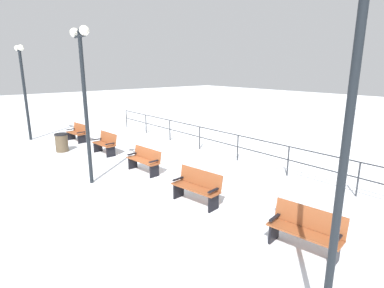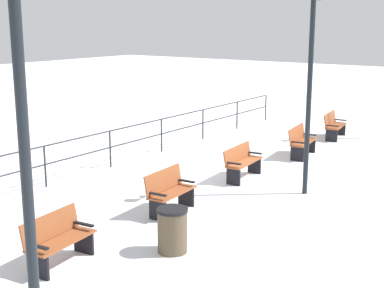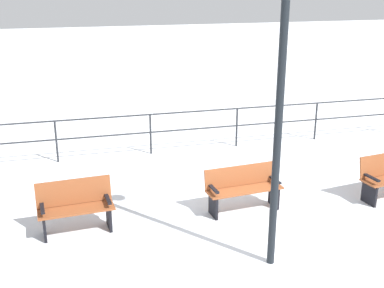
{
  "view_description": "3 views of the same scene",
  "coord_description": "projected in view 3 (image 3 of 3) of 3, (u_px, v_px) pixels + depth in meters",
  "views": [
    {
      "loc": [
        5.46,
        9.54,
        3.83
      ],
      "look_at": [
        -2.65,
        -0.2,
        0.65
      ],
      "focal_mm": 28.83,
      "sensor_mm": 36.0,
      "label": 1
    },
    {
      "loc": [
        7.12,
        -12.62,
        4.24
      ],
      "look_at": [
        -2.25,
        0.54,
        0.6
      ],
      "focal_mm": 51.46,
      "sensor_mm": 36.0,
      "label": 2
    },
    {
      "loc": [
        8.3,
        -3.31,
        4.5
      ],
      "look_at": [
        -2.0,
        -0.59,
        0.86
      ],
      "focal_mm": 45.99,
      "sensor_mm": 36.0,
      "label": 3
    }
  ],
  "objects": [
    {
      "name": "ground_plane",
      "position": [
        246.0,
        213.0,
        9.85
      ],
      "size": [
        80.0,
        80.0,
        0.0
      ],
      "primitive_type": "plane",
      "color": "white",
      "rests_on": "ground"
    },
    {
      "name": "bench_third",
      "position": [
        243.0,
        188.0,
        9.86
      ],
      "size": [
        0.62,
        1.58,
        0.9
      ],
      "rotation": [
        0.0,
        0.0,
        0.09
      ],
      "color": "brown",
      "rests_on": "ground"
    },
    {
      "name": "bench_second",
      "position": [
        76.0,
        207.0,
        9.03
      ],
      "size": [
        0.63,
        1.41,
        0.97
      ],
      "rotation": [
        0.0,
        0.0,
        0.07
      ],
      "color": "brown",
      "rests_on": "ground"
    },
    {
      "name": "lamppost_middle",
      "position": [
        283.0,
        50.0,
        7.04
      ],
      "size": [
        0.29,
        1.09,
        5.02
      ],
      "color": "black",
      "rests_on": "ground"
    },
    {
      "name": "waterfront_railing",
      "position": [
        195.0,
        123.0,
        13.23
      ],
      "size": [
        0.05,
        16.97,
        1.11
      ],
      "color": "#26282D",
      "rests_on": "ground"
    }
  ]
}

